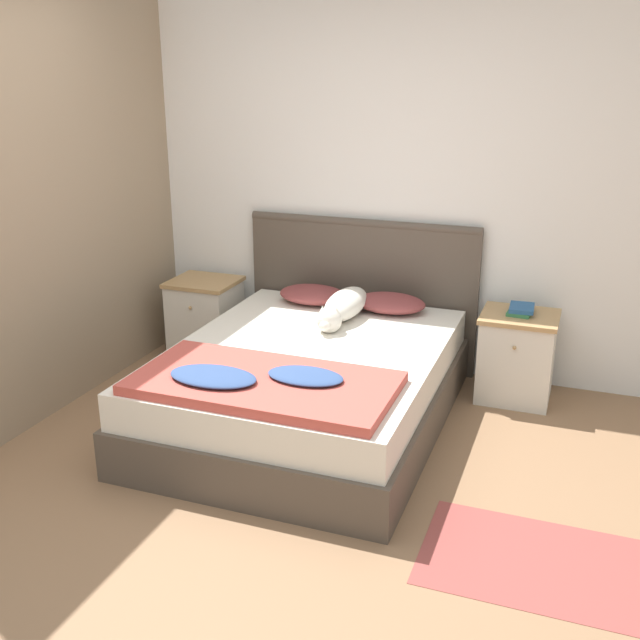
# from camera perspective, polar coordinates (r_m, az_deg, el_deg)

# --- Properties ---
(ground_plane) EXTENTS (16.00, 16.00, 0.00)m
(ground_plane) POSITION_cam_1_polar(r_m,az_deg,el_deg) (3.70, -7.17, -14.45)
(ground_plane) COLOR #896647
(wall_back) EXTENTS (9.00, 0.06, 2.55)m
(wall_back) POSITION_cam_1_polar(r_m,az_deg,el_deg) (5.12, 3.34, 10.50)
(wall_back) COLOR white
(wall_back) RESTS_ON ground_plane
(wall_side_left) EXTENTS (0.06, 3.10, 2.55)m
(wall_side_left) POSITION_cam_1_polar(r_m,az_deg,el_deg) (4.87, -18.22, 9.15)
(wall_side_left) COLOR gray
(wall_side_left) RESTS_ON ground_plane
(bed) EXTENTS (1.54, 2.00, 0.48)m
(bed) POSITION_cam_1_polar(r_m,az_deg,el_deg) (4.41, -0.91, -5.03)
(bed) COLOR #4C4238
(bed) RESTS_ON ground_plane
(headboard) EXTENTS (1.62, 0.06, 1.04)m
(headboard) POSITION_cam_1_polar(r_m,az_deg,el_deg) (5.21, 3.16, 2.34)
(headboard) COLOR #4C4238
(headboard) RESTS_ON ground_plane
(nightstand_left) EXTENTS (0.47, 0.43, 0.56)m
(nightstand_left) POSITION_cam_1_polar(r_m,az_deg,el_deg) (5.49, -8.72, 0.23)
(nightstand_left) COLOR silver
(nightstand_left) RESTS_ON ground_plane
(nightstand_right) EXTENTS (0.47, 0.43, 0.56)m
(nightstand_right) POSITION_cam_1_polar(r_m,az_deg,el_deg) (4.87, 14.74, -2.70)
(nightstand_right) COLOR silver
(nightstand_right) RESTS_ON ground_plane
(pillow_left) EXTENTS (0.47, 0.32, 0.12)m
(pillow_left) POSITION_cam_1_polar(r_m,az_deg,el_deg) (5.08, -0.54, 1.95)
(pillow_left) COLOR brown
(pillow_left) RESTS_ON bed
(pillow_right) EXTENTS (0.47, 0.32, 0.12)m
(pillow_right) POSITION_cam_1_polar(r_m,az_deg,el_deg) (4.93, 5.35, 1.30)
(pillow_right) COLOR brown
(pillow_right) RESTS_ON bed
(quilt) EXTENTS (1.32, 0.68, 0.09)m
(quilt) POSITION_cam_1_polar(r_m,az_deg,el_deg) (3.78, -4.48, -4.73)
(quilt) COLOR #BC4C42
(quilt) RESTS_ON bed
(dog) EXTENTS (0.22, 0.79, 0.17)m
(dog) POSITION_cam_1_polar(r_m,az_deg,el_deg) (4.77, 1.81, 1.06)
(dog) COLOR silver
(dog) RESTS_ON bed
(book_stack) EXTENTS (0.16, 0.21, 0.05)m
(book_stack) POSITION_cam_1_polar(r_m,az_deg,el_deg) (4.79, 15.07, 0.77)
(book_stack) COLOR #337547
(book_stack) RESTS_ON nightstand_right
(rug) EXTENTS (0.97, 0.66, 0.00)m
(rug) POSITION_cam_1_polar(r_m,az_deg,el_deg) (3.50, 16.10, -17.30)
(rug) COLOR #93423D
(rug) RESTS_ON ground_plane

